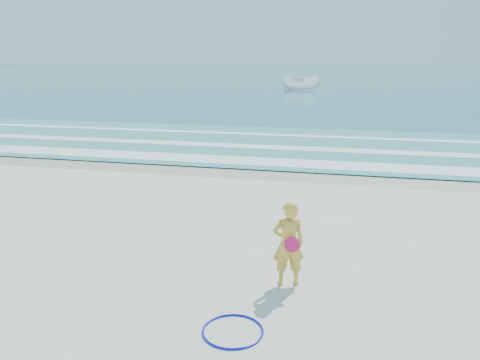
# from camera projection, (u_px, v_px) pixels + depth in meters

# --- Properties ---
(ground) EXTENTS (400.00, 400.00, 0.00)m
(ground) POSITION_uv_depth(u_px,v_px,m) (150.00, 292.00, 8.03)
(ground) COLOR silver
(ground) RESTS_ON ground
(wet_sand) EXTENTS (400.00, 2.40, 0.00)m
(wet_sand) POSITION_uv_depth(u_px,v_px,m) (253.00, 171.00, 16.50)
(wet_sand) COLOR #B2A893
(wet_sand) RESTS_ON ground
(ocean) EXTENTS (400.00, 190.00, 0.04)m
(ocean) POSITION_uv_depth(u_px,v_px,m) (335.00, 73.00, 106.91)
(ocean) COLOR #19727F
(ocean) RESTS_ON ground
(shallow) EXTENTS (400.00, 10.00, 0.01)m
(shallow) POSITION_uv_depth(u_px,v_px,m) (275.00, 144.00, 21.20)
(shallow) COLOR #59B7AD
(shallow) RESTS_ON ocean
(foam_near) EXTENTS (400.00, 1.40, 0.01)m
(foam_near) POSITION_uv_depth(u_px,v_px,m) (260.00, 161.00, 17.71)
(foam_near) COLOR white
(foam_near) RESTS_ON shallow
(foam_mid) EXTENTS (400.00, 0.90, 0.01)m
(foam_mid) POSITION_uv_depth(u_px,v_px,m) (272.00, 147.00, 20.45)
(foam_mid) COLOR white
(foam_mid) RESTS_ON shallow
(foam_far) EXTENTS (400.00, 0.60, 0.01)m
(foam_far) POSITION_uv_depth(u_px,v_px,m) (282.00, 135.00, 23.55)
(foam_far) COLOR white
(foam_far) RESTS_ON shallow
(hoop) EXTENTS (1.00, 1.00, 0.03)m
(hoop) POSITION_uv_depth(u_px,v_px,m) (233.00, 331.00, 6.88)
(hoop) COLOR #0A0CC5
(hoop) RESTS_ON ground
(boat) EXTENTS (4.77, 2.25, 1.77)m
(boat) POSITION_uv_depth(u_px,v_px,m) (302.00, 82.00, 53.57)
(boat) COLOR white
(boat) RESTS_ON ocean
(woman) EXTENTS (0.65, 0.53, 1.54)m
(woman) POSITION_uv_depth(u_px,v_px,m) (288.00, 244.00, 8.13)
(woman) COLOR gold
(woman) RESTS_ON ground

